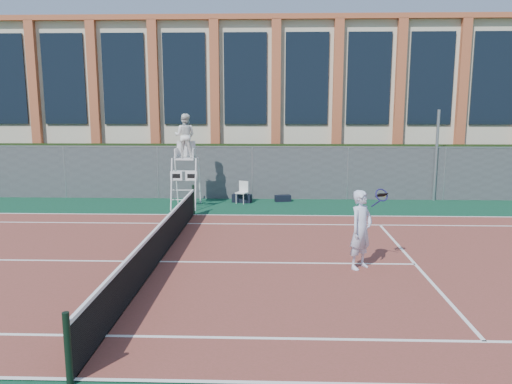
{
  "coord_description": "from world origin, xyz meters",
  "views": [
    {
      "loc": [
        2.84,
        -11.99,
        3.91
      ],
      "look_at": [
        2.35,
        3.0,
        1.31
      ],
      "focal_mm": 35.0,
      "sensor_mm": 36.0,
      "label": 1
    }
  ],
  "objects_px": {
    "umpire_chair": "(185,138)",
    "plastic_chair": "(243,190)",
    "tennis_player": "(361,230)",
    "steel_pole": "(436,156)"
  },
  "relations": [
    {
      "from": "steel_pole",
      "to": "umpire_chair",
      "type": "bearing_deg",
      "value": -170.71
    },
    {
      "from": "plastic_chair",
      "to": "tennis_player",
      "type": "bearing_deg",
      "value": -67.92
    },
    {
      "from": "umpire_chair",
      "to": "tennis_player",
      "type": "height_order",
      "value": "umpire_chair"
    },
    {
      "from": "umpire_chair",
      "to": "plastic_chair",
      "type": "bearing_deg",
      "value": 20.75
    },
    {
      "from": "umpire_chair",
      "to": "plastic_chair",
      "type": "xyz_separation_m",
      "value": [
        2.16,
        0.82,
        -2.14
      ]
    },
    {
      "from": "steel_pole",
      "to": "umpire_chair",
      "type": "relative_size",
      "value": 1.03
    },
    {
      "from": "umpire_chair",
      "to": "steel_pole",
      "type": "bearing_deg",
      "value": 9.29
    },
    {
      "from": "umpire_chair",
      "to": "tennis_player",
      "type": "relative_size",
      "value": 1.91
    },
    {
      "from": "umpire_chair",
      "to": "tennis_player",
      "type": "distance_m",
      "value": 9.35
    },
    {
      "from": "steel_pole",
      "to": "plastic_chair",
      "type": "distance_m",
      "value": 8.1
    }
  ]
}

